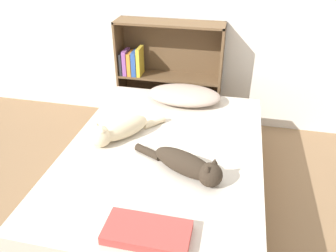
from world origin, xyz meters
TOP-DOWN VIEW (x-y plane):
  - ground_plane at (0.00, 0.00)m, footprint 8.00×8.00m
  - bed at (0.00, 0.00)m, footprint 1.35×1.84m
  - pillow at (0.02, 0.71)m, footprint 0.62×0.36m
  - cat_light at (-0.34, 0.05)m, footprint 0.44×0.50m
  - cat_dark at (0.21, -0.23)m, footprint 0.60×0.34m
  - bookshelf at (-0.24, 1.15)m, footprint 0.99×0.26m
  - blanket_fold at (0.09, -0.73)m, footprint 0.42×0.20m

SIDE VIEW (x-z plane):
  - ground_plane at x=0.00m, z-range 0.00..0.00m
  - bed at x=0.00m, z-range 0.00..0.46m
  - blanket_fold at x=0.09m, z-range 0.46..0.51m
  - pillow at x=0.02m, z-range 0.46..0.59m
  - bookshelf at x=-0.24m, z-range 0.02..1.05m
  - cat_dark at x=0.21m, z-range 0.45..0.62m
  - cat_light at x=-0.34m, z-range 0.45..0.62m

